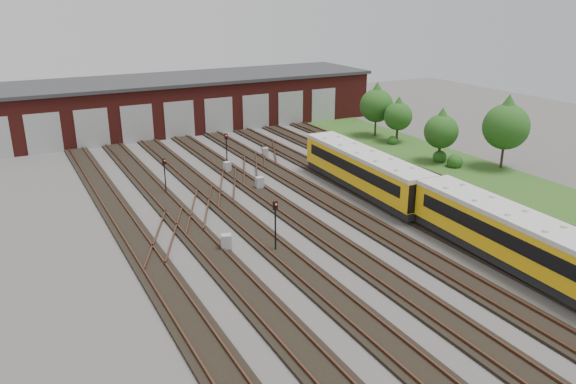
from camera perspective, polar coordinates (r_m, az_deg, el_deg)
name	(u,v)px	position (r m, az deg, el deg)	size (l,w,h in m)	color
ground	(355,236)	(40.32, 6.78, -4.49)	(120.00, 120.00, 0.00)	#403D3B
track_network	(348,232)	(40.64, 6.13, -4.11)	(30.40, 70.00, 0.33)	black
maintenance_shed	(180,102)	(74.42, -10.95, 8.97)	(51.00, 12.50, 6.35)	#581916
grass_verge	(455,165)	(59.15, 16.58, 2.67)	(8.00, 55.00, 0.05)	#2B511B
metro_train	(513,237)	(37.65, 21.93, -4.29)	(3.50, 48.02, 3.29)	black
signal_mast_0	(275,220)	(36.82, -1.29, -2.86)	(0.29, 0.27, 3.59)	black
signal_mast_1	(165,172)	(48.84, -12.42, 2.04)	(0.30, 0.29, 3.19)	black
signal_mast_2	(227,147)	(54.49, -6.27, 4.54)	(0.32, 0.30, 3.72)	black
signal_mast_3	(366,160)	(51.65, 7.97, 3.23)	(0.27, 0.25, 3.14)	black
relay_cabinet_0	(226,243)	(37.91, -6.29, -5.13)	(0.69, 0.57, 1.15)	#9DA0A2
relay_cabinet_1	(227,167)	(54.46, -6.19, 2.52)	(0.63, 0.53, 1.06)	#9DA0A2
relay_cabinet_2	(260,183)	(49.47, -2.90, 0.90)	(0.67, 0.56, 1.12)	#9DA0A2
relay_cabinet_3	(265,152)	(59.58, -2.32, 4.06)	(0.58, 0.49, 0.97)	#9DA0A2
relay_cabinet_4	(390,194)	(47.81, 10.30, -0.18)	(0.57, 0.47, 0.95)	#9DA0A2
tree_0	(377,102)	(68.44, 9.00, 9.07)	(3.97, 3.97, 6.58)	#322716
tree_1	(398,113)	(66.09, 11.15, 7.89)	(3.25, 3.25, 5.38)	#322716
tree_2	(507,121)	(58.39, 21.33, 6.72)	(4.44, 4.44, 7.37)	#322716
tree_3	(442,127)	(58.78, 15.33, 6.35)	(3.43, 3.43, 5.69)	#322716
bush_0	(440,155)	(59.63, 15.17, 3.63)	(1.42, 1.42, 1.42)	#1A4D16
bush_1	(455,160)	(58.16, 16.59, 3.16)	(1.55, 1.55, 1.55)	#1A4D16
bush_2	(393,139)	(65.67, 10.58, 5.27)	(1.14, 1.14, 1.14)	#1A4D16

